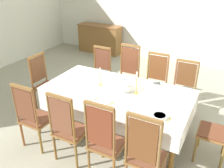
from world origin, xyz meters
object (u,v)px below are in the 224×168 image
Objects in this scene: chair_north_a at (100,71)px; bowl_near_right at (160,116)px; bowl_far_right at (157,84)px; candlestick_east at (136,85)px; chair_north_d at (183,89)px; soup_tureen at (125,85)px; chair_head_east at (219,128)px; chair_south_b at (68,127)px; chair_north_b at (127,75)px; chair_north_c at (155,82)px; bowl_near_left at (106,102)px; spoon_primary at (112,104)px; sideboard at (100,39)px; chair_head_west at (44,82)px; chair_south_d at (145,153)px; candlestick_west at (100,79)px; dining_table at (117,93)px; spoon_secondary at (170,119)px; bowl_far_left at (90,97)px; chair_south_c at (105,140)px; chair_south_a at (33,116)px.

chair_north_a reaches higher than bowl_near_right.
bowl_far_right is (1.45, -0.55, 0.26)m from chair_north_a.
candlestick_east reaches higher than chair_north_a.
soup_tureen is at bearing 53.12° from chair_north_d.
chair_north_d is 0.99× the size of chair_head_east.
chair_south_b is 5.77× the size of bowl_near_right.
chair_north_c is at bearing 179.54° from chair_north_b.
bowl_near_left is at bearing 123.58° from chair_north_a.
spoon_primary is 4.71m from sideboard.
bowl_near_right is at bearing 79.07° from chair_head_west.
chair_north_d is (-0.00, 1.97, -0.04)m from chair_south_d.
soup_tureen is at bearing 80.80° from spoon_primary.
soup_tureen is (0.40, 0.99, 0.32)m from chair_south_b.
chair_north_c is 3.52× the size of candlestick_west.
spoon_secondary is (0.99, -0.45, 0.08)m from dining_table.
bowl_far_left is 1.17m from bowl_far_right.
spoon_secondary is at bearing 131.25° from chair_north_b.
chair_north_c reaches higher than spoon_secondary.
candlestick_east is at bearing 59.17° from bowl_near_left.
candlestick_west reaches higher than soup_tureen.
chair_north_d is 1.83m from bowl_far_left.
chair_south_b is at bearing 73.41° from chair_north_c.
spoon_secondary is (0.86, -0.45, -0.10)m from soup_tureen.
chair_head_east is 1.90m from bowl_far_left.
bowl_near_right is at bearing -32.97° from soup_tureen.
chair_south_b is at bearing 53.30° from chair_head_west.
bowl_far_right is (0.21, -0.56, 0.24)m from chair_north_c.
candlestick_east is 2.25× the size of bowl_far_right.
soup_tureen is (-0.74, 0.99, 0.30)m from chair_south_d.
chair_south_c is at bearing -90.50° from candlestick_east.
chair_north_c is (0.00, 1.97, -0.02)m from chair_south_c.
sideboard is at bearing 120.67° from candlestick_west.
sideboard is at bearing 108.24° from chair_south_a.
chair_south_c is at bearing 106.53° from chair_north_b.
chair_north_c reaches higher than chair_north_a.
chair_south_a is 1.24m from chair_south_c.
candlestick_west is at bearing 93.02° from chair_south_b.
chair_north_a reaches higher than spoon_secondary.
chair_south_d is 1.09× the size of chair_head_east.
bowl_far_left is at bearing 69.09° from chair_north_c.
bowl_far_right is (-1.07, 0.43, 0.25)m from chair_head_east.
chair_south_d reaches higher than chair_south_c.
candlestick_east reaches higher than dining_table.
chair_north_b is at bearing 71.74° from chair_south_a.
bowl_near_left is 0.28m from bowl_far_left.
chair_north_a is 1.57m from bowl_far_right.
chair_north_b is at bearing 135.77° from spoon_secondary.
candlestick_west is 0.84× the size of candlestick_east.
bowl_far_right is 4.26m from sideboard.
candlestick_west is (0.60, 0.99, 0.34)m from chair_south_a.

